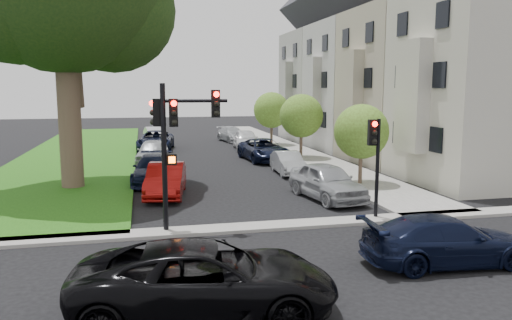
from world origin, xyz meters
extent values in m
plane|color=black|center=(0.00, 0.00, 0.00)|extent=(140.00, 140.00, 0.00)
cube|color=#205712|center=(-9.00, 24.00, 0.06)|extent=(8.00, 44.00, 0.12)
cube|color=slate|center=(6.75, 24.00, 0.06)|extent=(3.50, 44.00, 0.12)
cube|color=slate|center=(0.00, 2.00, 0.06)|extent=(60.00, 1.00, 0.12)
cube|color=#BAB9B6|center=(12.50, 8.00, 5.00)|extent=(7.00, 7.40, 10.00)
cube|color=#BAB9B6|center=(8.65, 8.00, 4.50)|extent=(0.70, 2.20, 5.50)
cube|color=black|center=(8.95, 8.00, 5.50)|extent=(0.08, 3.60, 6.00)
cube|color=#B0A793|center=(12.50, 15.50, 5.00)|extent=(7.00, 7.40, 10.00)
cube|color=#B0A793|center=(8.65, 15.50, 4.50)|extent=(0.70, 2.20, 5.50)
cube|color=black|center=(8.95, 15.50, 5.50)|extent=(0.08, 3.60, 6.00)
cube|color=#ABA091|center=(12.50, 23.00, 5.00)|extent=(7.00, 7.40, 10.00)
cube|color=#ABA091|center=(8.65, 23.00, 4.50)|extent=(0.70, 2.20, 5.50)
cube|color=black|center=(8.95, 23.00, 5.50)|extent=(0.08, 3.60, 6.00)
cube|color=#9B998F|center=(12.50, 30.50, 5.00)|extent=(7.00, 7.40, 10.00)
cube|color=#303036|center=(12.50, 30.50, 12.47)|extent=(7.00, 7.55, 7.00)
cube|color=#9B998F|center=(8.65, 30.50, 4.50)|extent=(0.70, 2.20, 5.50)
cube|color=black|center=(8.95, 30.50, 5.50)|extent=(0.08, 3.60, 6.00)
cylinder|color=brown|center=(-7.89, 10.82, 3.90)|extent=(1.07, 1.07, 7.79)
sphere|color=black|center=(-5.75, 11.80, 8.77)|extent=(6.23, 6.23, 6.23)
cylinder|color=brown|center=(6.20, 8.45, 0.98)|extent=(0.20, 0.20, 1.96)
sphere|color=#47621C|center=(6.20, 8.45, 2.75)|extent=(2.75, 2.75, 2.75)
cylinder|color=brown|center=(6.20, 18.15, 1.07)|extent=(0.21, 0.21, 2.14)
sphere|color=#47621C|center=(6.20, 18.15, 3.00)|extent=(3.00, 3.00, 3.00)
cylinder|color=brown|center=(6.20, 26.28, 1.08)|extent=(0.22, 0.22, 2.17)
sphere|color=#47621C|center=(6.20, 26.28, 3.03)|extent=(3.03, 3.03, 3.03)
cylinder|color=black|center=(-3.80, 2.20, 2.54)|extent=(0.19, 0.19, 5.08)
cylinder|color=black|center=(-2.73, 2.20, 4.49)|extent=(2.15, 0.28, 0.12)
cube|color=black|center=(-3.46, 2.20, 4.10)|extent=(0.31, 0.28, 0.93)
cube|color=black|center=(-2.04, 2.20, 4.39)|extent=(0.31, 0.28, 0.93)
cube|color=black|center=(-4.00, 2.44, 4.10)|extent=(0.28, 0.31, 0.93)
sphere|color=#FF0C05|center=(-3.46, 2.05, 4.41)|extent=(0.20, 0.20, 0.20)
sphere|color=black|center=(-3.46, 2.05, 3.79)|extent=(0.20, 0.20, 0.20)
cube|color=black|center=(-3.56, 2.20, 2.54)|extent=(0.36, 0.27, 0.37)
cube|color=#FF5905|center=(-3.56, 2.06, 2.54)|extent=(0.21, 0.03, 0.21)
cylinder|color=black|center=(3.99, 2.20, 1.90)|extent=(0.16, 0.16, 3.80)
cube|color=black|center=(3.74, 2.20, 3.30)|extent=(0.34, 0.30, 0.95)
sphere|color=#FF0C05|center=(3.74, 2.05, 3.62)|extent=(0.20, 0.20, 0.20)
imported|color=black|center=(-3.23, -4.26, 0.80)|extent=(6.03, 3.33, 1.60)
imported|color=black|center=(3.71, -2.66, 0.69)|extent=(4.86, 2.18, 1.38)
imported|color=#999BA0|center=(3.43, 5.87, 0.81)|extent=(2.55, 4.95, 1.61)
imported|color=#999BA0|center=(3.61, 12.55, 0.64)|extent=(1.51, 3.94, 1.28)
imported|color=black|center=(3.49, 17.95, 0.74)|extent=(2.88, 5.52, 1.48)
imported|color=silver|center=(3.59, 24.45, 0.79)|extent=(2.24, 4.76, 1.57)
imported|color=#999BA0|center=(3.54, 30.30, 0.66)|extent=(2.61, 4.80, 1.32)
imported|color=maroon|center=(-3.51, 8.11, 0.75)|extent=(2.21, 4.73, 1.50)
imported|color=black|center=(-3.98, 11.49, 0.72)|extent=(2.48, 5.14, 1.44)
imported|color=#999BA0|center=(-3.90, 18.35, 0.78)|extent=(2.46, 4.78, 1.56)
imported|color=black|center=(-3.49, 25.33, 0.78)|extent=(3.25, 5.86, 1.55)
imported|color=silver|center=(-3.40, 30.20, 0.73)|extent=(2.11, 4.57, 1.45)
camera|label=1|loc=(-4.48, -14.63, 4.94)|focal=35.00mm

